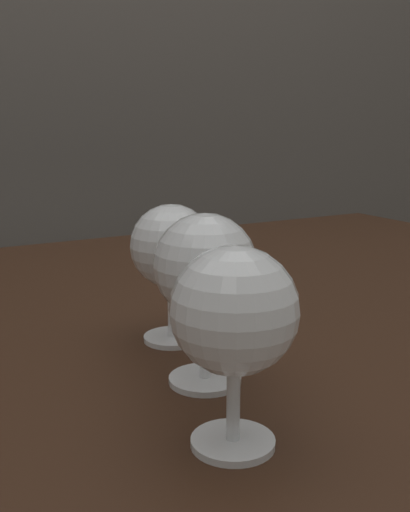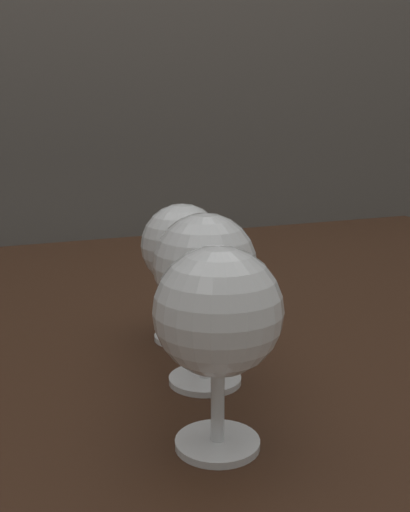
% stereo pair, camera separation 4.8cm
% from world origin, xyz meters
% --- Properties ---
extents(dining_table, '(1.50, 0.86, 0.72)m').
position_xyz_m(dining_table, '(0.00, 0.00, 0.64)').
color(dining_table, '#382114').
rests_on(dining_table, ground_plane).
extents(wine_glass_cabernet, '(0.08, 0.08, 0.14)m').
position_xyz_m(wine_glass_cabernet, '(-0.04, -0.30, 0.81)').
color(wine_glass_cabernet, white).
rests_on(wine_glass_cabernet, dining_table).
extents(wine_glass_amber, '(0.08, 0.08, 0.14)m').
position_xyz_m(wine_glass_amber, '(-0.01, -0.21, 0.81)').
color(wine_glass_amber, white).
rests_on(wine_glass_amber, dining_table).
extents(wine_glass_rose, '(0.08, 0.08, 0.13)m').
position_xyz_m(wine_glass_rose, '(0.01, -0.11, 0.81)').
color(wine_glass_rose, white).
rests_on(wine_glass_rose, dining_table).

